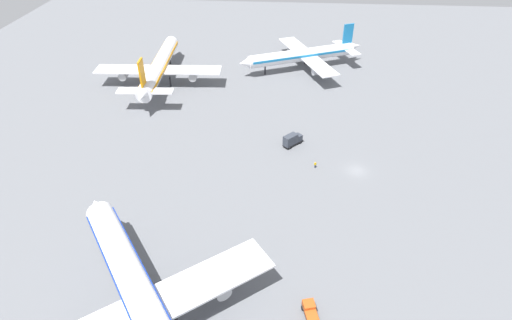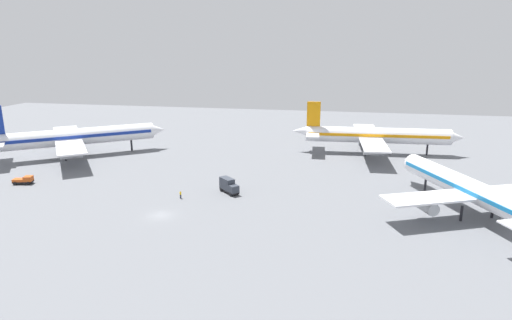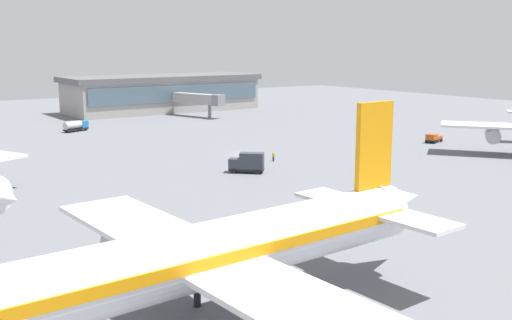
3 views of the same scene
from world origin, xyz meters
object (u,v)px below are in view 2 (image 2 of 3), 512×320
object	(u,v)px
airplane_at_gate	(375,135)
catering_truck	(229,186)
airplane_taxiing	(74,137)
ground_crew_worker	(181,195)
airplane_distant	(470,189)
pushback_tractor	(24,180)

from	to	relation	value
airplane_at_gate	catering_truck	bearing A→B (deg)	-131.11
airplane_taxiing	ground_crew_worker	distance (m)	52.46
airplane_distant	catering_truck	xyz separation A→B (m)	(-49.28, 3.44, -3.45)
airplane_at_gate	airplane_distant	world-z (taller)	airplane_at_gate
airplane_distant	catering_truck	bearing A→B (deg)	62.26
airplane_distant	catering_truck	size ratio (longest dim) A/B	8.22
catering_truck	airplane_at_gate	bearing A→B (deg)	95.73
airplane_at_gate	pushback_tractor	bearing A→B (deg)	-153.71
ground_crew_worker	airplane_taxiing	bearing A→B (deg)	131.95
airplane_at_gate	airplane_distant	size ratio (longest dim) A/B	1.16
airplane_at_gate	catering_truck	distance (m)	55.95
airplane_taxiing	airplane_at_gate	bearing A→B (deg)	-23.17
airplane_taxiing	catering_truck	size ratio (longest dim) A/B	8.51
airplane_taxiing	pushback_tractor	distance (m)	26.87
pushback_tractor	catering_truck	bearing A→B (deg)	-10.53
catering_truck	ground_crew_worker	world-z (taller)	catering_truck
airplane_distant	ground_crew_worker	distance (m)	58.80
ground_crew_worker	pushback_tractor	bearing A→B (deg)	161.76
airplane_at_gate	ground_crew_worker	world-z (taller)	airplane_at_gate
ground_crew_worker	airplane_at_gate	bearing A→B (deg)	33.62
airplane_taxiing	catering_truck	world-z (taller)	airplane_taxiing
airplane_distant	ground_crew_worker	size ratio (longest dim) A/B	26.31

